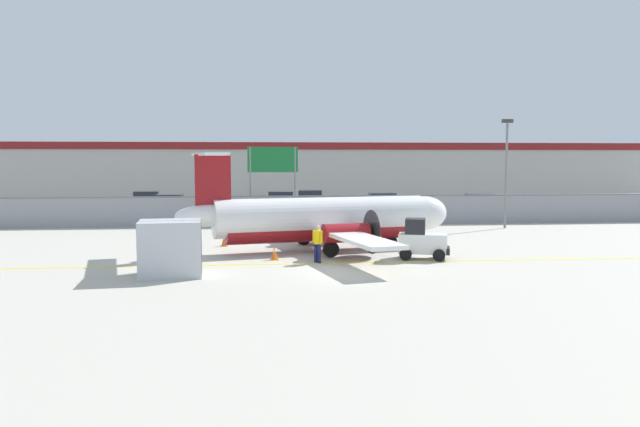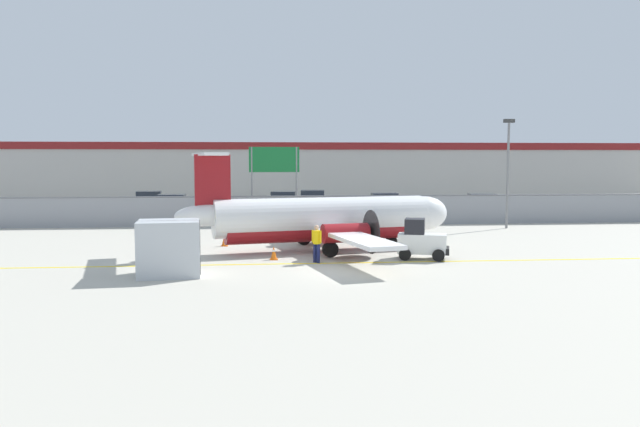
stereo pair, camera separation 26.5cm
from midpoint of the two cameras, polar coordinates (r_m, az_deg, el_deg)
ground_plane at (r=27.93m, az=2.31°, el=-4.53°), size 140.00×140.00×0.01m
perimeter_fence at (r=43.59m, az=-0.64°, el=0.37°), size 98.00×0.10×2.10m
parking_lot_strip at (r=55.10m, az=-1.71°, el=0.23°), size 98.00×17.00×0.12m
background_building at (r=73.38m, az=-2.74°, el=3.91°), size 91.00×8.10×6.50m
commuter_airplane at (r=31.54m, az=0.38°, el=-0.50°), size 14.27×15.96×4.92m
baggage_tug at (r=29.25m, az=9.02°, el=-2.47°), size 2.55×1.92×1.88m
ground_crew_worker at (r=27.82m, az=-0.51°, el=-2.58°), size 0.48×0.48×1.70m
cargo_container at (r=25.43m, az=-13.81°, el=-3.11°), size 2.58×2.21×2.20m
traffic_cone_near_left at (r=33.59m, az=-8.98°, el=-2.44°), size 0.36×0.36×0.64m
traffic_cone_near_right at (r=28.81m, az=-4.45°, el=-3.62°), size 0.36×0.36×0.64m
parked_car_0 at (r=59.40m, az=-15.81°, el=1.20°), size 4.33×2.28×1.58m
parked_car_1 at (r=53.41m, az=-13.61°, el=0.84°), size 4.25×2.10×1.58m
parked_car_2 at (r=48.97m, az=-8.30°, el=0.57°), size 4.38×2.42×1.58m
parked_car_3 at (r=56.91m, az=-3.60°, el=1.22°), size 4.34×2.30×1.58m
parked_car_4 at (r=59.29m, az=-0.93°, el=1.38°), size 4.32×2.27×1.58m
parked_car_5 at (r=54.52m, az=5.46°, el=1.04°), size 4.24×2.09×1.58m
parked_car_6 at (r=51.01m, az=10.59°, el=0.71°), size 4.25×2.11×1.58m
parked_car_7 at (r=54.78m, az=14.39°, el=0.92°), size 4.34×2.30×1.58m
apron_light_pole at (r=43.44m, az=16.51°, el=4.36°), size 0.70×0.30×7.27m
highway_sign at (r=44.81m, az=-4.51°, el=4.35°), size 3.60×0.14×5.50m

